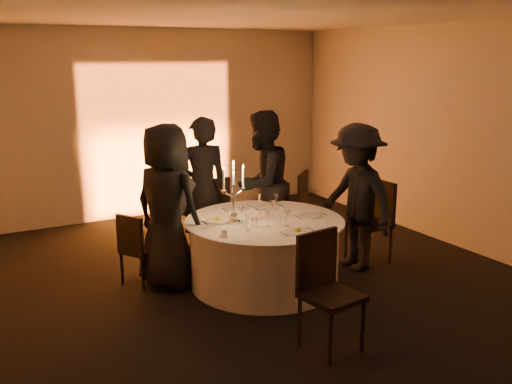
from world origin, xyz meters
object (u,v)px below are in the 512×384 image
chair_back_left (211,209)px  guest_back_left (202,187)px  candelabra (234,201)px  chair_back_right (294,205)px  chair_front (325,284)px  guest_back_right (262,184)px  guest_left (167,206)px  chair_left (137,246)px  chair_right (374,216)px  banquet_table (264,252)px  guest_right (356,197)px  coffee_cup (224,233)px

chair_back_left → guest_back_left: 0.39m
candelabra → chair_back_left: bearing=76.9°
chair_back_right → chair_front: bearing=20.3°
guest_back_right → candelabra: 1.20m
chair_back_right → guest_left: size_ratio=0.57×
chair_left → chair_right: 2.96m
chair_back_left → guest_back_right: size_ratio=0.54×
chair_left → guest_back_left: 1.29m
guest_left → guest_back_left: size_ratio=1.02×
banquet_table → guest_back_left: bearing=99.8°
guest_right → candelabra: bearing=-98.8°
chair_back_left → chair_front: bearing=88.3°
chair_back_left → chair_front: (-0.18, -2.86, 0.03)m
chair_right → guest_back_left: 2.22m
chair_back_left → guest_back_right: (0.54, -0.42, 0.37)m
guest_back_right → chair_back_right: bearing=152.6°
banquet_table → guest_right: bearing=-3.5°
guest_back_right → coffee_cup: 1.69m
banquet_table → chair_back_left: 1.37m
guest_left → guest_right: size_ratio=1.04×
candelabra → chair_front: bearing=-85.8°
chair_right → chair_front: (-1.83, -1.49, 0.01)m
chair_right → banquet_table: bearing=-90.9°
guest_back_right → coffee_cup: size_ratio=17.25×
guest_back_right → candelabra: size_ratio=2.69×
guest_back_left → coffee_cup: 1.61m
coffee_cup → chair_back_left: bearing=70.1°
chair_back_right → guest_back_left: 1.28m
guest_right → chair_left: bearing=-110.1°
guest_back_right → guest_right: size_ratio=1.06×
chair_front → coffee_cup: bearing=101.2°
chair_left → candelabra: candelabra is taller
chair_front → guest_back_left: bearing=81.7°
chair_right → candelabra: size_ratio=1.48×
guest_left → chair_right: bearing=-129.2°
chair_right → guest_back_left: guest_back_left is taller
guest_right → guest_back_left: bearing=-135.8°
chair_back_right → candelabra: (-1.34, -0.86, 0.42)m
chair_right → guest_back_right: bearing=-130.9°
chair_right → chair_front: size_ratio=0.99×
guest_back_left → chair_left: bearing=37.8°
chair_left → guest_back_left: bearing=-91.9°
guest_left → coffee_cup: size_ratio=16.93×
chair_back_left → candelabra: bearing=78.8°
chair_back_left → candelabra: 1.39m
guest_back_left → guest_back_right: (0.70, -0.32, 0.03)m
coffee_cup → guest_left: bearing=111.3°
chair_left → chair_back_left: bearing=-91.2°
chair_back_left → chair_back_right: 1.12m
guest_left → chair_front: bearing=172.3°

